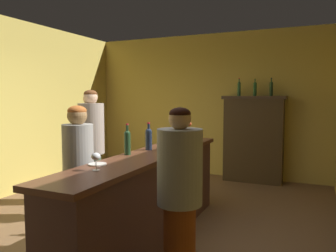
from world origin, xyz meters
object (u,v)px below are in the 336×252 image
wine_glass_mid (96,157)px  display_bottle_midleft (255,88)px  wine_bottle_chardonnay (149,138)px  display_bottle_left (239,88)px  patron_near_entrance (92,148)px  bar_counter (150,198)px  patron_by_cabinet (91,141)px  wine_bottle_merlot (180,137)px  cheese_plate (97,164)px  flower_arrangement (187,132)px  wine_glass_front (178,132)px  display_cabinet (253,137)px  display_bottle_center (271,88)px  wine_bottle_syrah (127,141)px  patron_tall (78,171)px  bartender (180,199)px

wine_glass_mid → display_bottle_midleft: bearing=81.6°
wine_bottle_chardonnay → display_bottle_left: display_bottle_left is taller
wine_glass_mid → patron_near_entrance: bearing=128.4°
bar_counter → patron_by_cabinet: bearing=148.1°
wine_bottle_merlot → cheese_plate: wine_bottle_merlot is taller
flower_arrangement → patron_near_entrance: (-1.11, -0.66, -0.20)m
wine_glass_front → patron_near_entrance: size_ratio=0.09×
display_cabinet → display_bottle_center: bearing=0.0°
wine_bottle_merlot → wine_glass_front: (-0.28, 0.61, -0.01)m
wine_bottle_merlot → wine_bottle_syrah: 0.81m
bar_counter → display_bottle_midleft: bearing=79.6°
patron_tall → flower_arrangement: bearing=30.5°
bar_counter → display_cabinet: size_ratio=1.92×
wine_bottle_merlot → cheese_plate: 1.36m
patron_tall → bartender: (1.30, -0.41, -0.01)m
wine_bottle_chardonnay → display_bottle_left: bearing=82.3°
wine_bottle_chardonnay → flower_arrangement: flower_arrangement is taller
wine_glass_mid → bartender: 0.80m
flower_arrangement → display_bottle_center: display_bottle_center is taller
bar_counter → patron_tall: 0.84m
display_bottle_center → flower_arrangement: bearing=-110.7°
patron_tall → wine_bottle_merlot: bearing=20.0°
display_cabinet → display_bottle_center: 0.98m
wine_bottle_syrah → wine_bottle_chardonnay: wine_bottle_syrah is taller
flower_arrangement → patron_by_cabinet: patron_by_cabinet is taller
patron_by_cabinet → wine_bottle_merlot: bearing=26.6°
display_cabinet → display_bottle_center: (0.30, 0.00, 0.94)m
wine_bottle_chardonnay → patron_by_cabinet: bearing=152.4°
patron_by_cabinet → patron_near_entrance: patron_near_entrance is taller
bar_counter → display_cabinet: bearing=79.7°
bar_counter → display_bottle_left: bearing=84.9°
wine_bottle_syrah → wine_glass_front: size_ratio=2.20×
bar_counter → display_bottle_center: size_ratio=9.40×
wine_glass_mid → bartender: (0.75, 0.03, -0.28)m
wine_glass_front → patron_by_cabinet: (-1.34, -0.26, -0.17)m
flower_arrangement → bartender: (0.67, -1.92, -0.30)m
wine_bottle_chardonnay → flower_arrangement: 0.83m
wine_glass_mid → flower_arrangement: (0.08, 1.96, 0.03)m
wine_glass_mid → bar_counter: bearing=88.5°
wine_bottle_merlot → patron_tall: (-0.71, -1.07, -0.28)m
patron_tall → bar_counter: bearing=3.8°
display_cabinet → wine_glass_mid: (-0.61, -4.15, 0.26)m
display_bottle_left → display_bottle_center: size_ratio=1.02×
bar_counter → patron_near_entrance: 1.20m
display_bottle_midleft → patron_tall: display_bottle_midleft is taller
cheese_plate → display_bottle_left: 4.05m
wine_bottle_syrah → display_bottle_midleft: (0.77, 3.38, 0.64)m
display_bottle_left → patron_near_entrance: bearing=-115.3°
display_bottle_left → patron_near_entrance: display_bottle_left is taller
wine_bottle_syrah → wine_glass_mid: size_ratio=2.22×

